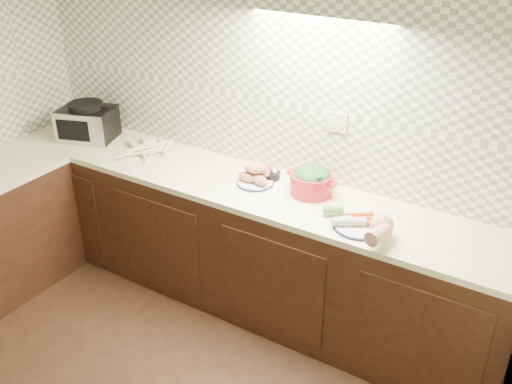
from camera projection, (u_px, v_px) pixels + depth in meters
The scene contains 8 objects.
room at pixel (19, 163), 2.20m from camera, with size 3.60×3.60×2.60m.
counter at pixel (75, 269), 3.58m from camera, with size 3.60×3.60×0.90m.
toaster_oven at pixel (87, 122), 4.24m from camera, with size 0.47×0.41×0.28m.
parsnip_pile at pixel (145, 149), 4.05m from camera, with size 0.39×0.42×0.08m.
sweet_potato_plate at pixel (256, 175), 3.62m from camera, with size 0.24×0.24×0.15m.
onion_bowl at pixel (270, 173), 3.69m from camera, with size 0.13×0.13×0.10m.
dutch_oven at pixel (312, 180), 3.49m from camera, with size 0.33×0.29×0.19m.
veg_plate at pixel (369, 223), 3.11m from camera, with size 0.49×0.33×0.14m.
Camera 1 is at (1.83, -1.22, 2.57)m, focal length 40.00 mm.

